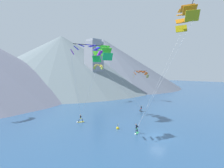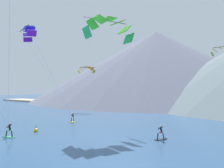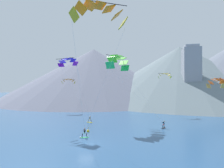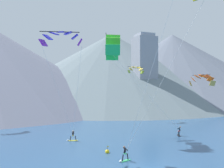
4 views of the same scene
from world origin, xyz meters
name	(u,v)px [view 1 (image 1 of 4)]	position (x,y,z in m)	size (l,w,h in m)	color
ground_plane	(158,136)	(0.00, 0.00, 0.00)	(400.00, 400.00, 0.00)	navy
kitesurfer_near_lead	(80,120)	(-4.99, 16.24, 0.48)	(1.78, 0.73, 1.70)	yellow
kitesurfer_near_trail	(141,109)	(13.37, 13.67, 0.51)	(1.11, 1.74, 1.74)	black
kitesurfer_mid_center	(136,131)	(-1.66, 3.28, 0.53)	(1.77, 1.01, 1.77)	#33B266
parafoil_kite_near_lead	(87,49)	(-7.77, 9.50, 14.91)	(5.78, 8.20, 14.51)	purple
parafoil_kite_near_trail	(102,52)	(2.45, 17.46, 15.81)	(13.27, 8.78, 15.85)	#1CBC57
parafoil_kite_mid_center	(185,16)	(3.03, -2.82, 19.96)	(8.37, 9.28, 19.84)	#A19711
parafoil_kite_distant_low_drift	(141,73)	(28.41, 25.29, 10.42)	(3.86, 6.27, 2.83)	#B29940
parafoil_kite_distant_mid_solo	(98,66)	(15.66, 35.09, 13.17)	(4.58, 1.59, 1.85)	olive
race_marker_buoy	(118,128)	(-2.19, 7.39, 0.16)	(0.56, 0.56, 1.02)	yellow
shoreline_strip	(43,101)	(0.00, 48.81, 0.35)	(180.00, 10.00, 0.70)	#BCAD8E
shore_building_harbour_front	(64,92)	(10.97, 53.01, 2.53)	(6.79, 5.08, 5.04)	silver
shore_building_promenade_mid	(28,96)	(-3.73, 52.60, 2.20)	(7.00, 4.84, 4.38)	beige
highrise_tower	(94,67)	(28.79, 54.80, 13.44)	(7.00, 7.00, 27.31)	gray
mountain_peak_central_summit	(62,63)	(30.39, 91.74, 17.38)	(120.14, 120.14, 34.76)	slate
mountain_peak_east_shoulder	(103,63)	(62.64, 86.97, 18.01)	(113.39, 113.39, 36.03)	slate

